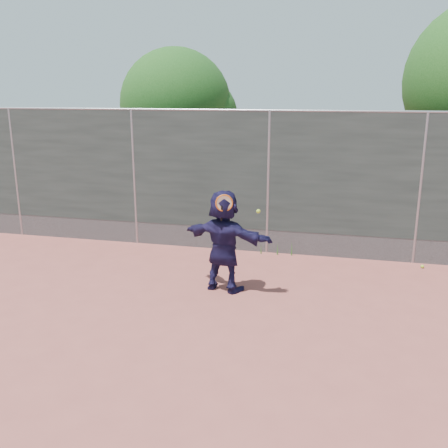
# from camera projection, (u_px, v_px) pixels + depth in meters

# --- Properties ---
(ground) EXTENTS (80.00, 80.00, 0.00)m
(ground) POSITION_uv_depth(u_px,v_px,m) (232.00, 323.00, 7.53)
(ground) COLOR #9E4C42
(ground) RESTS_ON ground
(player) EXTENTS (1.74, 0.95, 1.79)m
(player) POSITION_uv_depth(u_px,v_px,m) (224.00, 241.00, 8.57)
(player) COLOR #19153B
(player) RESTS_ON ground
(ball_ground) EXTENTS (0.07, 0.07, 0.07)m
(ball_ground) POSITION_uv_depth(u_px,v_px,m) (422.00, 266.00, 9.83)
(ball_ground) COLOR #ABCE2D
(ball_ground) RESTS_ON ground
(fence) EXTENTS (20.00, 0.06, 3.03)m
(fence) POSITION_uv_depth(u_px,v_px,m) (268.00, 180.00, 10.41)
(fence) COLOR #38423D
(fence) RESTS_ON ground
(swing_action) EXTENTS (0.74, 0.14, 0.51)m
(swing_action) POSITION_uv_depth(u_px,v_px,m) (227.00, 205.00, 8.18)
(swing_action) COLOR #D95D14
(swing_action) RESTS_ON ground
(tree_left) EXTENTS (3.15, 3.00, 4.53)m
(tree_left) POSITION_uv_depth(u_px,v_px,m) (182.00, 108.00, 13.55)
(tree_left) COLOR #382314
(tree_left) RESTS_ON ground
(weed_clump) EXTENTS (0.68, 0.07, 0.30)m
(weed_clump) POSITION_uv_depth(u_px,v_px,m) (280.00, 249.00, 10.61)
(weed_clump) COLOR #387226
(weed_clump) RESTS_ON ground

